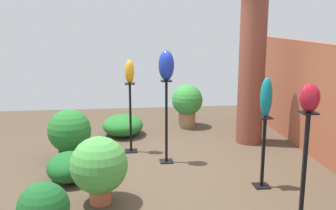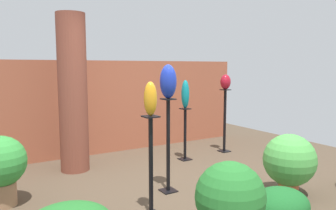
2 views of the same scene
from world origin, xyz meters
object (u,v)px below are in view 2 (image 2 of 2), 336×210
(pedestal_cobalt, at_px, (168,149))
(pedestal_teal, at_px, (185,137))
(potted_plant_near_pillar, at_px, (0,166))
(potted_plant_walkway_edge, at_px, (289,161))
(potted_plant_front_left, at_px, (230,200))
(pedestal_ruby, at_px, (225,123))
(brick_pillar, at_px, (73,93))
(art_vase_cobalt, at_px, (168,82))
(art_vase_amber, at_px, (150,99))
(pedestal_amber, at_px, (151,171))
(art_vase_teal, at_px, (185,94))
(art_vase_ruby, at_px, (226,82))

(pedestal_cobalt, height_order, pedestal_teal, pedestal_cobalt)
(pedestal_cobalt, xyz_separation_m, pedestal_teal, (1.04, 1.13, -0.16))
(potted_plant_near_pillar, relative_size, potted_plant_walkway_edge, 1.06)
(pedestal_cobalt, height_order, potted_plant_front_left, pedestal_cobalt)
(potted_plant_walkway_edge, bearing_deg, pedestal_ruby, 70.48)
(pedestal_ruby, distance_m, potted_plant_near_pillar, 4.02)
(brick_pillar, bearing_deg, potted_plant_front_left, -78.71)
(potted_plant_front_left, bearing_deg, pedestal_cobalt, 81.53)
(brick_pillar, relative_size, art_vase_cobalt, 5.65)
(potted_plant_walkway_edge, bearing_deg, pedestal_cobalt, 143.75)
(brick_pillar, xyz_separation_m, art_vase_amber, (0.28, -2.08, 0.08))
(pedestal_ruby, bearing_deg, pedestal_cobalt, -149.30)
(pedestal_amber, bearing_deg, art_vase_teal, 46.30)
(pedestal_amber, height_order, art_vase_amber, art_vase_amber)
(pedestal_teal, bearing_deg, potted_plant_front_left, -115.91)
(art_vase_amber, distance_m, potted_plant_front_left, 1.32)
(potted_plant_walkway_edge, bearing_deg, pedestal_amber, 167.35)
(brick_pillar, relative_size, potted_plant_front_left, 3.09)
(art_vase_cobalt, bearing_deg, potted_plant_near_pillar, 161.92)
(art_vase_ruby, distance_m, art_vase_amber, 3.09)
(pedestal_cobalt, height_order, art_vase_teal, art_vase_teal)
(brick_pillar, height_order, pedestal_ruby, brick_pillar)
(pedestal_cobalt, relative_size, potted_plant_near_pillar, 1.47)
(pedestal_amber, relative_size, art_vase_teal, 2.27)
(art_vase_teal, distance_m, potted_plant_front_left, 2.97)
(pedestal_ruby, distance_m, potted_plant_walkway_edge, 2.26)
(pedestal_amber, bearing_deg, potted_plant_walkway_edge, -12.65)
(potted_plant_near_pillar, bearing_deg, pedestal_cobalt, -18.08)
(art_vase_ruby, xyz_separation_m, potted_plant_near_pillar, (-3.98, -0.56, -0.88))
(brick_pillar, distance_m, art_vase_cobalt, 1.77)
(potted_plant_near_pillar, height_order, potted_plant_walkway_edge, potted_plant_near_pillar)
(pedestal_ruby, xyz_separation_m, potted_plant_near_pillar, (-3.98, -0.56, -0.07))
(pedestal_cobalt, relative_size, art_vase_teal, 2.51)
(pedestal_cobalt, bearing_deg, pedestal_ruby, 30.70)
(brick_pillar, height_order, art_vase_amber, brick_pillar)
(pedestal_cobalt, xyz_separation_m, art_vase_ruby, (2.02, 1.20, 0.80))
(art_vase_amber, bearing_deg, pedestal_amber, 0.00)
(pedestal_cobalt, distance_m, art_vase_ruby, 2.48)
(pedestal_teal, bearing_deg, art_vase_cobalt, -132.58)
(pedestal_cobalt, bearing_deg, pedestal_teal, 47.42)
(art_vase_cobalt, xyz_separation_m, potted_plant_front_left, (-0.22, -1.45, -1.03))
(potted_plant_near_pillar, relative_size, potted_plant_front_left, 1.06)
(brick_pillar, height_order, potted_plant_near_pillar, brick_pillar)
(pedestal_teal, relative_size, art_vase_teal, 1.87)
(brick_pillar, xyz_separation_m, art_vase_ruby, (2.84, -0.35, 0.13))
(art_vase_ruby, height_order, potted_plant_front_left, art_vase_ruby)
(art_vase_amber, xyz_separation_m, potted_plant_walkway_edge, (1.81, -0.41, -0.87))
(pedestal_ruby, height_order, art_vase_cobalt, art_vase_cobalt)
(pedestal_cobalt, distance_m, art_vase_amber, 1.06)
(art_vase_teal, relative_size, art_vase_amber, 1.34)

